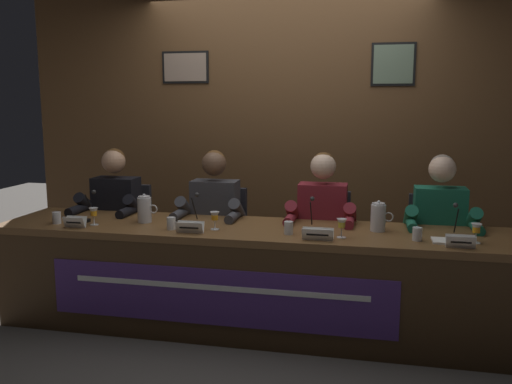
{
  "coord_description": "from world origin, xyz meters",
  "views": [
    {
      "loc": [
        0.76,
        -3.55,
        1.58
      ],
      "look_at": [
        0.0,
        0.0,
        0.98
      ],
      "focal_mm": 37.66,
      "sensor_mm": 36.0,
      "label": 1
    }
  ],
  "objects": [
    {
      "name": "ground_plane",
      "position": [
        0.0,
        0.0,
        0.0
      ],
      "size": [
        12.0,
        12.0,
        0.0
      ],
      "primitive_type": "plane",
      "color": "#4C4742"
    },
    {
      "name": "nameplate_center_right",
      "position": [
        0.45,
        -0.27,
        0.77
      ],
      "size": [
        0.2,
        0.06,
        0.08
      ],
      "color": "white",
      "rests_on": "conference_table"
    },
    {
      "name": "water_cup_center_left",
      "position": [
        -0.55,
        -0.18,
        0.77
      ],
      "size": [
        0.06,
        0.06,
        0.08
      ],
      "color": "silver",
      "rests_on": "conference_table"
    },
    {
      "name": "panelist_center_left",
      "position": [
        -0.42,
        0.35,
        0.71
      ],
      "size": [
        0.51,
        0.48,
        1.22
      ],
      "color": "black",
      "rests_on": "ground_plane"
    },
    {
      "name": "water_cup_center_right",
      "position": [
        0.25,
        -0.14,
        0.77
      ],
      "size": [
        0.06,
        0.06,
        0.08
      ],
      "color": "silver",
      "rests_on": "conference_table"
    },
    {
      "name": "nameplate_far_right",
      "position": [
        1.3,
        -0.28,
        0.77
      ],
      "size": [
        0.17,
        0.06,
        0.08
      ],
      "color": "white",
      "rests_on": "conference_table"
    },
    {
      "name": "water_cup_far_left",
      "position": [
        -1.42,
        -0.18,
        0.77
      ],
      "size": [
        0.06,
        0.06,
        0.08
      ],
      "color": "silver",
      "rests_on": "conference_table"
    },
    {
      "name": "juice_glass_center_right",
      "position": [
        0.6,
        -0.17,
        0.82
      ],
      "size": [
        0.06,
        0.06,
        0.12
      ],
      "color": "white",
      "rests_on": "conference_table"
    },
    {
      "name": "panelist_far_left",
      "position": [
        -1.26,
        0.35,
        0.71
      ],
      "size": [
        0.51,
        0.48,
        1.22
      ],
      "color": "black",
      "rests_on": "ground_plane"
    },
    {
      "name": "microphone_far_left",
      "position": [
        -1.25,
        -0.04,
        0.8
      ],
      "size": [
        0.06,
        0.17,
        0.22
      ],
      "color": "black",
      "rests_on": "conference_table"
    },
    {
      "name": "chair_far_right",
      "position": [
        1.26,
        0.55,
        0.43
      ],
      "size": [
        0.44,
        0.44,
        0.9
      ],
      "color": "black",
      "rests_on": "ground_plane"
    },
    {
      "name": "conference_table",
      "position": [
        -0.0,
        -0.11,
        0.5
      ],
      "size": [
        3.67,
        0.74,
        0.73
      ],
      "color": "brown",
      "rests_on": "ground_plane"
    },
    {
      "name": "microphone_far_right",
      "position": [
        1.31,
        -0.03,
        0.8
      ],
      "size": [
        0.06,
        0.17,
        0.22
      ],
      "color": "black",
      "rests_on": "conference_table"
    },
    {
      "name": "document_stack_far_right",
      "position": [
        1.26,
        -0.14,
        0.74
      ],
      "size": [
        0.21,
        0.15,
        0.01
      ],
      "color": "white",
      "rests_on": "conference_table"
    },
    {
      "name": "water_pitcher_right_side",
      "position": [
        0.83,
        0.07,
        0.82
      ],
      "size": [
        0.15,
        0.1,
        0.21
      ],
      "color": "silver",
      "rests_on": "conference_table"
    },
    {
      "name": "microphone_center_left",
      "position": [
        -0.46,
        0.01,
        0.8
      ],
      "size": [
        0.06,
        0.17,
        0.22
      ],
      "color": "black",
      "rests_on": "conference_table"
    },
    {
      "name": "juice_glass_far_left",
      "position": [
        -1.14,
        -0.16,
        0.82
      ],
      "size": [
        0.06,
        0.06,
        0.12
      ],
      "color": "white",
      "rests_on": "conference_table"
    },
    {
      "name": "nameplate_center_left",
      "position": [
        -0.4,
        -0.25,
        0.77
      ],
      "size": [
        0.19,
        0.06,
        0.08
      ],
      "color": "white",
      "rests_on": "conference_table"
    },
    {
      "name": "water_cup_far_right",
      "position": [
        1.06,
        -0.14,
        0.77
      ],
      "size": [
        0.06,
        0.06,
        0.08
      ],
      "color": "silver",
      "rests_on": "conference_table"
    },
    {
      "name": "microphone_center_right",
      "position": [
        0.38,
        0.01,
        0.8
      ],
      "size": [
        0.06,
        0.17,
        0.22
      ],
      "color": "black",
      "rests_on": "conference_table"
    },
    {
      "name": "nameplate_far_left",
      "position": [
        -1.23,
        -0.27,
        0.77
      ],
      "size": [
        0.15,
        0.06,
        0.08
      ],
      "color": "white",
      "rests_on": "conference_table"
    },
    {
      "name": "panelist_far_right",
      "position": [
        1.26,
        0.35,
        0.71
      ],
      "size": [
        0.51,
        0.48,
        1.22
      ],
      "color": "black",
      "rests_on": "ground_plane"
    },
    {
      "name": "wall_back_panelled",
      "position": [
        0.0,
        1.3,
        1.3
      ],
      "size": [
        4.87,
        0.14,
        2.6
      ],
      "color": "brown",
      "rests_on": "ground_plane"
    },
    {
      "name": "chair_center_right",
      "position": [
        0.42,
        0.55,
        0.43
      ],
      "size": [
        0.44,
        0.44,
        0.9
      ],
      "color": "black",
      "rests_on": "ground_plane"
    },
    {
      "name": "chair_far_left",
      "position": [
        -1.26,
        0.55,
        0.43
      ],
      "size": [
        0.44,
        0.44,
        0.9
      ],
      "color": "black",
      "rests_on": "ground_plane"
    },
    {
      "name": "juice_glass_far_right",
      "position": [
        1.41,
        -0.13,
        0.82
      ],
      "size": [
        0.06,
        0.06,
        0.12
      ],
      "color": "white",
      "rests_on": "conference_table"
    },
    {
      "name": "juice_glass_center_left",
      "position": [
        -0.26,
        -0.12,
        0.82
      ],
      "size": [
        0.06,
        0.06,
        0.12
      ],
      "color": "white",
      "rests_on": "conference_table"
    },
    {
      "name": "panelist_center_right",
      "position": [
        0.42,
        0.35,
        0.71
      ],
      "size": [
        0.51,
        0.48,
        1.22
      ],
      "color": "black",
      "rests_on": "ground_plane"
    },
    {
      "name": "water_pitcher_left_side",
      "position": [
        -0.82,
        -0.0,
        0.82
      ],
      "size": [
        0.15,
        0.1,
        0.21
      ],
      "color": "silver",
      "rests_on": "conference_table"
    },
    {
      "name": "chair_center_left",
      "position": [
        -0.42,
        0.55,
        0.43
      ],
      "size": [
        0.44,
        0.44,
        0.9
      ],
      "color": "black",
      "rests_on": "ground_plane"
    }
  ]
}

